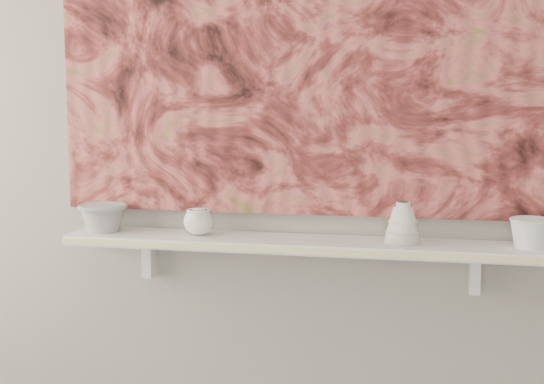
% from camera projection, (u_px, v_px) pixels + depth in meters
% --- Properties ---
extents(wall_back, '(3.60, 0.00, 3.60)m').
position_uv_depth(wall_back, '(308.00, 92.00, 2.22)').
color(wall_back, gray).
rests_on(wall_back, floor).
extents(shelf, '(1.40, 0.18, 0.03)m').
position_uv_depth(shelf, '(302.00, 244.00, 2.18)').
color(shelf, silver).
rests_on(shelf, wall_back).
extents(shelf_stripe, '(1.40, 0.01, 0.02)m').
position_uv_depth(shelf_stripe, '(297.00, 251.00, 2.09)').
color(shelf_stripe, beige).
rests_on(shelf_stripe, shelf).
extents(bracket_left, '(0.03, 0.06, 0.12)m').
position_uv_depth(bracket_left, '(149.00, 257.00, 2.35)').
color(bracket_left, silver).
rests_on(bracket_left, wall_back).
extents(bracket_right, '(0.03, 0.06, 0.12)m').
position_uv_depth(bracket_right, '(475.00, 272.00, 2.16)').
color(bracket_right, silver).
rests_on(bracket_right, wall_back).
extents(painting, '(1.50, 0.02, 1.10)m').
position_uv_depth(painting, '(307.00, 26.00, 2.18)').
color(painting, maroon).
rests_on(painting, wall_back).
extents(house_motif, '(0.09, 0.00, 0.08)m').
position_uv_depth(house_motif, '(465.00, 135.00, 2.12)').
color(house_motif, black).
rests_on(house_motif, painting).
extents(bowl_grey, '(0.17, 0.17, 0.09)m').
position_uv_depth(bowl_grey, '(103.00, 217.00, 2.29)').
color(bowl_grey, gray).
rests_on(bowl_grey, shelf).
extents(cup_cream, '(0.11, 0.11, 0.08)m').
position_uv_depth(cup_cream, '(199.00, 222.00, 2.23)').
color(cup_cream, silver).
rests_on(cup_cream, shelf).
extents(bell_vessel, '(0.14, 0.14, 0.12)m').
position_uv_depth(bell_vessel, '(403.00, 223.00, 2.12)').
color(bell_vessel, beige).
rests_on(bell_vessel, shelf).
extents(bowl_white, '(0.14, 0.14, 0.08)m').
position_uv_depth(bowl_white, '(531.00, 233.00, 2.05)').
color(bowl_white, silver).
rests_on(bowl_white, shelf).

